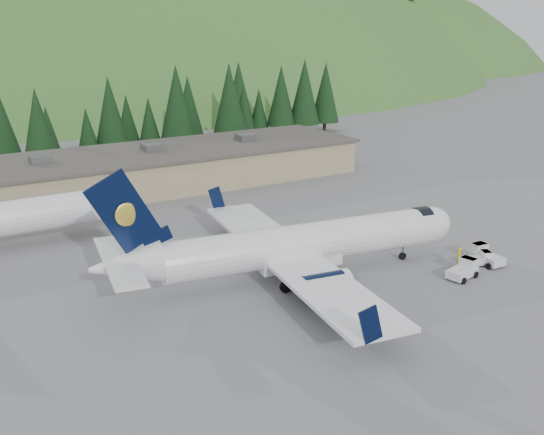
{
  "coord_description": "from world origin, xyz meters",
  "views": [
    {
      "loc": [
        -29.68,
        -41.98,
        22.01
      ],
      "look_at": [
        0.0,
        6.0,
        4.0
      ],
      "focal_mm": 40.0,
      "sensor_mm": 36.0,
      "label": 1
    }
  ],
  "objects": [
    {
      "name": "baggage_tug_b",
      "position": [
        15.62,
        -6.51,
        0.62
      ],
      "size": [
        2.9,
        2.35,
        1.38
      ],
      "rotation": [
        0.0,
        0.0,
        -0.43
      ],
      "color": "silver",
      "rests_on": "ground"
    },
    {
      "name": "ramp_worker",
      "position": [
        13.62,
        -5.71,
        0.93
      ],
      "size": [
        0.81,
        0.77,
        1.86
      ],
      "primitive_type": "imported",
      "rotation": [
        0.0,
        0.0,
        3.81
      ],
      "color": "#FDD500",
      "rests_on": "ground"
    },
    {
      "name": "terminal_building",
      "position": [
        -5.01,
        38.0,
        2.62
      ],
      "size": [
        71.0,
        17.0,
        6.1
      ],
      "color": "#907F5B",
      "rests_on": "ground"
    },
    {
      "name": "ground",
      "position": [
        0.0,
        0.0,
        0.0
      ],
      "size": [
        600.0,
        600.0,
        0.0
      ],
      "primitive_type": "plane",
      "color": "slate"
    },
    {
      "name": "baggage_tug_c",
      "position": [
        16.49,
        -6.4,
        0.78
      ],
      "size": [
        2.19,
        3.39,
        1.74
      ],
      "rotation": [
        0.0,
        0.0,
        1.49
      ],
      "color": "silver",
      "rests_on": "ground"
    },
    {
      "name": "baggage_tug_a",
      "position": [
        12.03,
        -7.77,
        0.75
      ],
      "size": [
        3.39,
        2.39,
        1.68
      ],
      "rotation": [
        0.0,
        0.0,
        0.2
      ],
      "color": "silver",
      "rests_on": "ground"
    },
    {
      "name": "airliner",
      "position": [
        -1.01,
        0.16,
        3.08
      ],
      "size": [
        34.84,
        32.83,
        11.57
      ],
      "rotation": [
        0.0,
        0.0,
        -0.16
      ],
      "color": "white",
      "rests_on": "ground"
    },
    {
      "name": "hills",
      "position": [
        53.34,
        207.38,
        -82.8
      ],
      "size": [
        614.0,
        330.0,
        300.0
      ],
      "color": "#32621F",
      "rests_on": "ground"
    },
    {
      "name": "tree_line",
      "position": [
        -0.68,
        60.73,
        7.68
      ],
      "size": [
        114.58,
        19.26,
        14.45
      ],
      "color": "black",
      "rests_on": "ground"
    }
  ]
}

